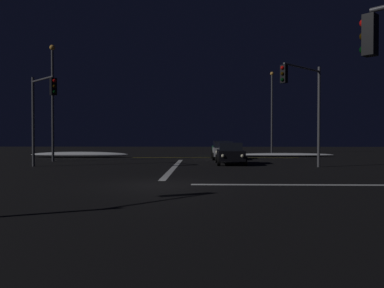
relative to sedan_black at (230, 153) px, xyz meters
The scene contains 13 objects.
ground 12.54m from the sedan_black, 108.01° to the right, with size 120.00×120.00×0.10m, color black.
stop_line_north 4.83m from the sedan_black, 144.30° to the right, with size 0.35×15.69×0.01m.
centre_line_ns 9.66m from the sedan_black, 113.67° to the left, with size 22.00×0.15×0.01m.
crosswalk_bar_east 13.07m from the sedan_black, 65.78° to the right, with size 15.69×0.40×0.01m.
snow_bank_left_curb 16.29m from the sedan_black, 147.85° to the left, with size 9.39×1.50×0.56m.
snow_bank_right_curb 12.28m from the sedan_black, 60.44° to the left, with size 9.98×1.50×0.37m.
sedan_black is the anchor object (origin of this frame).
sedan_silver 6.23m from the sedan_black, 91.51° to the left, with size 2.02×4.33×1.57m.
sedan_green 12.02m from the sedan_black, 90.39° to the left, with size 2.02×4.33×1.57m.
traffic_signal_nw 13.26m from the sedan_black, 164.83° to the right, with size 2.57×2.57×5.99m.
traffic_signal_ne 6.82m from the sedan_black, 38.97° to the right, with size 3.23×3.23×6.59m.
streetlamp_right_far 20.44m from the sedan_black, 71.35° to the left, with size 0.44×0.44×9.80m.
streetlamp_left_near 15.08m from the sedan_black, 168.67° to the left, with size 0.44×0.44×9.38m.
Camera 1 is at (1.85, -16.18, 2.01)m, focal length 36.22 mm.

